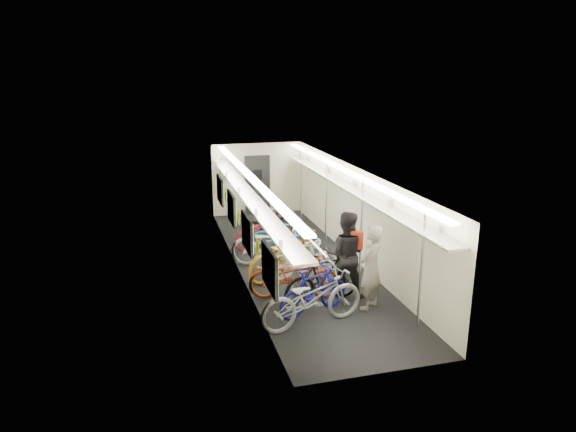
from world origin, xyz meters
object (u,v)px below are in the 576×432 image
backpack (356,240)px  bicycle_0 (312,298)px  bicycle_1 (314,291)px  passenger_mid (345,254)px  passenger_near (371,268)px

backpack → bicycle_0: bearing=-130.3°
bicycle_1 → passenger_mid: size_ratio=0.87×
passenger_near → passenger_mid: 0.77m
bicycle_1 → backpack: size_ratio=4.32×
bicycle_0 → passenger_near: passenger_near is taller
bicycle_0 → passenger_near: size_ratio=1.21×
bicycle_1 → passenger_mid: passenger_mid is taller
bicycle_0 → bicycle_1: (0.17, 0.44, -0.07)m
passenger_near → passenger_mid: passenger_mid is taller
backpack → bicycle_1: bearing=-141.4°
bicycle_1 → passenger_near: bearing=-111.3°
bicycle_0 → passenger_near: bearing=-85.3°
bicycle_0 → passenger_near: (1.35, 0.40, 0.32)m
bicycle_1 → backpack: 1.47m
passenger_mid → backpack: size_ratio=4.94×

